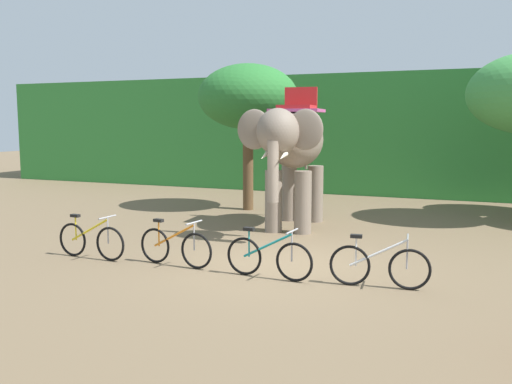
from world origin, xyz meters
TOP-DOWN VIEW (x-y plane):
  - ground_plane at (0.00, 0.00)m, footprint 80.00×80.00m
  - foliage_hedge at (0.00, 14.10)m, footprint 36.00×6.00m
  - tree_center_left at (-3.38, 6.27)m, footprint 3.17×3.17m
  - elephant at (-0.98, 3.72)m, footprint 2.11×4.21m
  - bike_yellow at (-3.77, -1.03)m, footprint 1.71×0.52m
  - bike_orange at (-1.85, -0.87)m, footprint 1.71×0.52m
  - bike_teal at (0.17, -0.99)m, footprint 1.71×0.52m
  - bike_white at (2.13, -0.80)m, footprint 1.70×0.52m

SIDE VIEW (x-z plane):
  - ground_plane at x=0.00m, z-range 0.00..0.00m
  - bike_yellow at x=-3.77m, z-range -0.07..0.85m
  - bike_orange at x=-1.85m, z-range -0.07..0.85m
  - bike_teal at x=0.17m, z-range -0.07..0.85m
  - bike_white at x=2.13m, z-range -0.07..0.85m
  - elephant at x=-0.98m, z-range 0.31..4.09m
  - foliage_hedge at x=0.00m, z-range 0.00..4.71m
  - tree_center_left at x=-3.38m, z-range 1.27..5.93m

